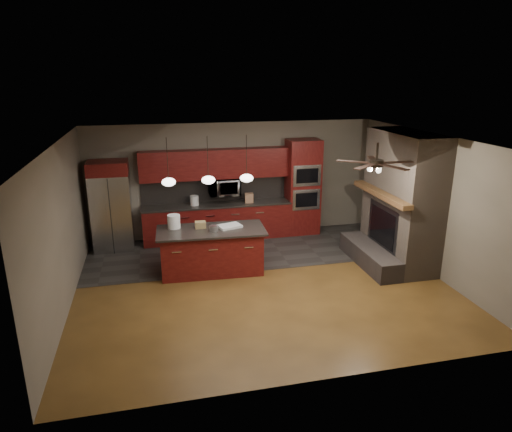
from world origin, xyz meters
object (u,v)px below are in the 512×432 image
object	(u,v)px
white_bucket	(174,222)
counter_box	(249,198)
refrigerator	(111,206)
cardboard_box	(200,225)
kitchen_island	(212,251)
paint_tray	(230,226)
counter_bucket	(194,201)
microwave	(224,187)
paint_can	(214,229)
oven_tower	(303,187)

from	to	relation	value
white_bucket	counter_box	size ratio (longest dim) A/B	1.23
refrigerator	white_bucket	size ratio (longest dim) A/B	7.45
cardboard_box	white_bucket	bearing A→B (deg)	169.06
kitchen_island	paint_tray	distance (m)	0.62
paint_tray	counter_bucket	xyz separation A→B (m)	(-0.53, 1.85, 0.07)
microwave	paint_can	xyz separation A→B (m)	(-0.55, -2.07, -0.32)
cardboard_box	counter_box	distance (m)	2.19
kitchen_island	counter_bucket	distance (m)	1.99
paint_tray	counter_bucket	size ratio (longest dim) A/B	1.95
oven_tower	paint_can	world-z (taller)	oven_tower
refrigerator	cardboard_box	xyz separation A→B (m)	(1.84, -1.68, -0.04)
oven_tower	refrigerator	world-z (taller)	oven_tower
white_bucket	paint_can	world-z (taller)	white_bucket
microwave	counter_box	world-z (taller)	microwave
microwave	white_bucket	size ratio (longest dim) A/B	2.64
paint_tray	white_bucket	bearing A→B (deg)	153.54
oven_tower	counter_bucket	distance (m)	2.71
oven_tower	cardboard_box	size ratio (longest dim) A/B	11.24
oven_tower	microwave	xyz separation A→B (m)	(-1.98, 0.06, 0.11)
microwave	white_bucket	world-z (taller)	microwave
white_bucket	paint_tray	size ratio (longest dim) A/B	0.61
refrigerator	kitchen_island	size ratio (longest dim) A/B	0.93
oven_tower	microwave	bearing A→B (deg)	178.34
kitchen_island	paint_tray	size ratio (longest dim) A/B	4.90
paint_tray	cardboard_box	distance (m)	0.59
paint_can	cardboard_box	distance (m)	0.35
white_bucket	paint_tray	xyz separation A→B (m)	(1.10, -0.20, -0.12)
microwave	cardboard_box	size ratio (longest dim) A/B	3.46
refrigerator	paint_tray	xyz separation A→B (m)	(2.42, -1.77, -0.09)
oven_tower	microwave	distance (m)	1.98
microwave	cardboard_box	distance (m)	2.00
counter_box	refrigerator	bearing A→B (deg)	-173.25
microwave	white_bucket	bearing A→B (deg)	-127.59
white_bucket	cardboard_box	bearing A→B (deg)	-11.94
cardboard_box	counter_bucket	size ratio (longest dim) A/B	0.92
paint_can	counter_box	size ratio (longest dim) A/B	0.76
refrigerator	cardboard_box	distance (m)	2.49
microwave	refrigerator	xyz separation A→B (m)	(-2.62, -0.13, -0.27)
refrigerator	counter_bucket	size ratio (longest dim) A/B	8.92
counter_box	microwave	bearing A→B (deg)	176.58
paint_can	microwave	bearing A→B (deg)	75.04
cardboard_box	counter_bucket	xyz separation A→B (m)	(0.06, 1.76, 0.03)
oven_tower	white_bucket	world-z (taller)	oven_tower
kitchen_island	paint_can	bearing A→B (deg)	-69.02
oven_tower	cardboard_box	world-z (taller)	oven_tower
white_bucket	cardboard_box	xyz separation A→B (m)	(0.52, -0.11, -0.07)
cardboard_box	paint_can	bearing A→B (deg)	-47.48
oven_tower	refrigerator	xyz separation A→B (m)	(-4.60, -0.07, -0.16)
refrigerator	paint_can	world-z (taller)	refrigerator
kitchen_island	oven_tower	bearing A→B (deg)	39.32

